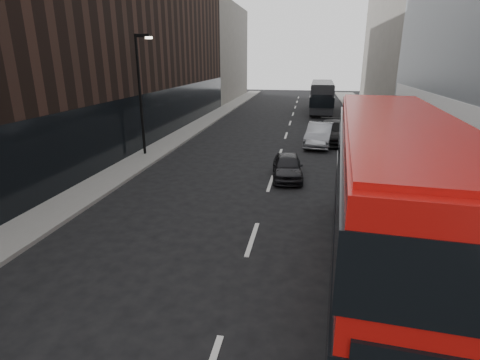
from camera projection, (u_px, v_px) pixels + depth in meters
The scene contains 11 objects.
sidewalk_right at pixel (388, 141), 27.30m from camera, with size 3.00×80.00×0.15m, color slate.
sidewalk_left at pixel (185, 134), 29.93m from camera, with size 2.00×80.00×0.15m, color slate.
building_victorian at pixel (403, 22), 41.41m from camera, with size 6.50×24.00×21.00m.
building_left_mid at pixel (161, 44), 33.04m from camera, with size 5.00×24.00×14.00m, color black.
building_left_far at pixel (219, 53), 53.77m from camera, with size 5.00×20.00×13.00m, color #666159.
street_lamp at pixel (141, 87), 22.15m from camera, with size 1.06×0.22×7.00m.
red_bus at pixel (390, 197), 9.42m from camera, with size 3.47×11.42×4.55m.
grey_bus at pixel (322, 96), 41.49m from camera, with size 2.65×10.33×3.32m.
car_a at pixel (287, 166), 18.93m from camera, with size 1.47×3.65×1.24m, color black.
car_b at pixel (320, 135), 25.95m from camera, with size 1.64×4.71×1.55m, color gray.
car_c at pixel (332, 132), 26.98m from camera, with size 2.12×5.22×1.51m, color black.
Camera 1 is at (1.64, -3.34, 5.86)m, focal length 28.00 mm.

